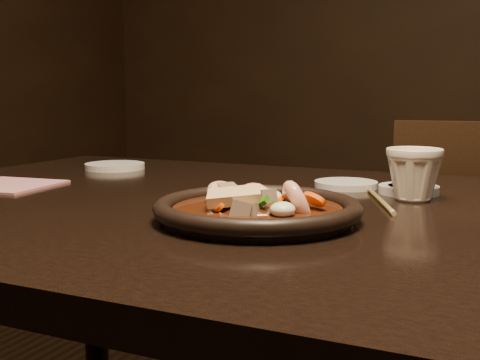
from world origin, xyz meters
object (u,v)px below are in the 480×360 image
at_px(chair, 478,287).
at_px(table, 323,260).
at_px(plate, 257,210).
at_px(tea_cup, 414,172).

bearing_deg(chair, table, 68.80).
height_order(table, plate, plate).
height_order(chair, tea_cup, chair).
distance_m(table, tea_cup, 0.20).
distance_m(chair, plate, 0.85).
relative_size(chair, tea_cup, 9.79).
bearing_deg(table, tea_cup, 49.90).
distance_m(table, plate, 0.16).
bearing_deg(tea_cup, table, -130.10).
bearing_deg(tea_cup, plate, -123.28).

